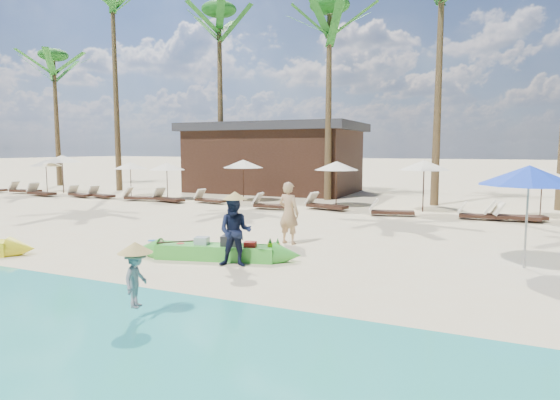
% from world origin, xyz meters
% --- Properties ---
extents(ground, '(240.00, 240.00, 0.00)m').
position_xyz_m(ground, '(0.00, 0.00, 0.00)').
color(ground, beige).
rests_on(ground, ground).
extents(wet_sand_strip, '(240.00, 4.50, 0.01)m').
position_xyz_m(wet_sand_strip, '(0.00, -5.00, 0.00)').
color(wet_sand_strip, tan).
rests_on(wet_sand_strip, ground).
extents(green_canoe, '(4.68, 1.46, 0.61)m').
position_xyz_m(green_canoe, '(-1.66, 0.16, 0.20)').
color(green_canoe, green).
rests_on(green_canoe, ground).
extents(tourist, '(0.72, 0.55, 1.79)m').
position_xyz_m(tourist, '(-0.75, 2.66, 0.90)').
color(tourist, tan).
rests_on(tourist, ground).
extents(vendor_green, '(0.95, 0.83, 1.64)m').
position_xyz_m(vendor_green, '(-0.88, -0.24, 0.82)').
color(vendor_green, '#131A36').
rests_on(vendor_green, ground).
extents(vendor_yellow, '(0.51, 0.69, 0.96)m').
position_xyz_m(vendor_yellow, '(-0.68, -3.83, 0.66)').
color(vendor_yellow, gray).
rests_on(vendor_yellow, ground).
extents(blue_umbrella, '(2.20, 2.20, 2.37)m').
position_xyz_m(blue_umbrella, '(5.29, 2.29, 2.14)').
color(blue_umbrella, '#99999E').
rests_on(blue_umbrella, ground).
extents(resort_parasol_0, '(1.96, 1.96, 2.02)m').
position_xyz_m(resort_parasol_0, '(-21.00, 11.38, 1.82)').
color(resort_parasol_0, '#331D14').
rests_on(resort_parasol_0, ground).
extents(lounger_0_right, '(2.05, 0.94, 0.67)m').
position_xyz_m(lounger_0_right, '(-21.48, 10.07, 0.22)').
color(lounger_0_right, '#331D14').
rests_on(lounger_0_right, ground).
extents(resort_parasol_1, '(2.26, 2.26, 2.33)m').
position_xyz_m(resort_parasol_1, '(-19.48, 11.30, 2.10)').
color(resort_parasol_1, '#331D14').
rests_on(resort_parasol_1, ground).
extents(lounger_1_left, '(2.05, 0.84, 0.68)m').
position_xyz_m(lounger_1_left, '(-19.17, 9.38, 0.23)').
color(lounger_1_left, '#331D14').
rests_on(lounger_1_left, ground).
extents(lounger_1_right, '(1.86, 0.92, 0.60)m').
position_xyz_m(lounger_1_right, '(-16.55, 9.78, 0.20)').
color(lounger_1_right, '#331D14').
rests_on(lounger_1_right, ground).
extents(resort_parasol_2, '(1.91, 1.91, 1.96)m').
position_xyz_m(resort_parasol_2, '(-14.30, 11.45, 1.77)').
color(resort_parasol_2, '#331D14').
rests_on(resort_parasol_2, ground).
extents(lounger_2_left, '(1.87, 0.90, 0.61)m').
position_xyz_m(lounger_2_left, '(-15.10, 9.90, 0.20)').
color(lounger_2_left, '#331D14').
rests_on(lounger_2_left, ground).
extents(resort_parasol_3, '(1.94, 1.94, 1.99)m').
position_xyz_m(resort_parasol_3, '(-11.10, 10.62, 1.80)').
color(resort_parasol_3, '#331D14').
rests_on(resort_parasol_3, ground).
extents(lounger_3_left, '(1.97, 1.05, 0.64)m').
position_xyz_m(lounger_3_left, '(-12.22, 9.74, 0.21)').
color(lounger_3_left, '#331D14').
rests_on(lounger_3_left, ground).
extents(lounger_3_right, '(2.02, 1.05, 0.66)m').
position_xyz_m(lounger_3_right, '(-10.49, 9.80, 0.22)').
color(lounger_3_right, '#331D14').
rests_on(lounger_3_right, ground).
extents(resort_parasol_4, '(2.10, 2.10, 2.16)m').
position_xyz_m(resort_parasol_4, '(-7.13, 11.77, 1.95)').
color(resort_parasol_4, '#331D14').
rests_on(resort_parasol_4, ground).
extents(lounger_4_left, '(1.88, 0.86, 0.61)m').
position_xyz_m(lounger_4_left, '(-8.30, 10.30, 0.21)').
color(lounger_4_left, '#331D14').
rests_on(lounger_4_left, ground).
extents(lounger_4_right, '(1.95, 0.68, 0.65)m').
position_xyz_m(lounger_4_right, '(-4.43, 9.38, 0.22)').
color(lounger_4_right, '#331D14').
rests_on(lounger_4_right, ground).
extents(resort_parasol_5, '(2.08, 2.08, 2.14)m').
position_xyz_m(resort_parasol_5, '(-2.05, 11.56, 1.93)').
color(resort_parasol_5, '#331D14').
rests_on(resort_parasol_5, ground).
extents(lounger_5_left, '(2.08, 1.10, 0.67)m').
position_xyz_m(lounger_5_left, '(-2.20, 10.25, 0.23)').
color(lounger_5_left, '#331D14').
rests_on(lounger_5_left, ground).
extents(resort_parasol_6, '(2.18, 2.18, 2.25)m').
position_xyz_m(resort_parasol_6, '(1.94, 11.31, 2.03)').
color(resort_parasol_6, '#331D14').
rests_on(resort_parasol_6, ground).
extents(lounger_6_left, '(1.89, 0.94, 0.61)m').
position_xyz_m(lounger_6_left, '(0.84, 9.50, 0.21)').
color(lounger_6_left, '#331D14').
rests_on(lounger_6_left, ground).
extents(lounger_6_right, '(1.79, 0.59, 0.60)m').
position_xyz_m(lounger_6_right, '(4.21, 9.81, 0.20)').
color(lounger_6_right, '#331D14').
rests_on(lounger_6_right, ground).
extents(resort_parasol_7, '(1.93, 1.93, 1.99)m').
position_xyz_m(resort_parasol_7, '(6.42, 11.26, 1.79)').
color(resort_parasol_7, '#331D14').
rests_on(resort_parasol_7, ground).
extents(lounger_7_left, '(1.99, 0.68, 0.67)m').
position_xyz_m(lounger_7_left, '(5.26, 9.90, 0.22)').
color(lounger_7_left, '#331D14').
rests_on(lounger_7_left, ground).
extents(lounger_7_right, '(2.01, 1.07, 0.65)m').
position_xyz_m(lounger_7_right, '(5.51, 9.98, 0.22)').
color(lounger_7_right, '#331D14').
rests_on(lounger_7_right, ground).
extents(palm_0, '(2.08, 2.08, 9.90)m').
position_xyz_m(palm_0, '(-24.62, 15.48, 8.11)').
color(palm_0, brown).
rests_on(palm_0, ground).
extents(palm_1, '(2.08, 2.08, 13.60)m').
position_xyz_m(palm_1, '(-17.59, 14.06, 10.82)').
color(palm_1, brown).
rests_on(palm_1, ground).
extents(palm_2, '(2.08, 2.08, 11.33)m').
position_xyz_m(palm_2, '(-10.45, 15.08, 9.18)').
color(palm_2, brown).
rests_on(palm_2, ground).
extents(palm_3, '(2.08, 2.08, 10.52)m').
position_xyz_m(palm_3, '(-3.36, 14.27, 8.58)').
color(palm_3, brown).
rests_on(palm_3, ground).
extents(palm_4, '(2.08, 2.08, 11.70)m').
position_xyz_m(palm_4, '(2.15, 14.01, 9.45)').
color(palm_4, brown).
rests_on(palm_4, ground).
extents(pavilion_west, '(10.80, 6.60, 4.30)m').
position_xyz_m(pavilion_west, '(-8.00, 17.50, 2.19)').
color(pavilion_west, '#331D14').
rests_on(pavilion_west, ground).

